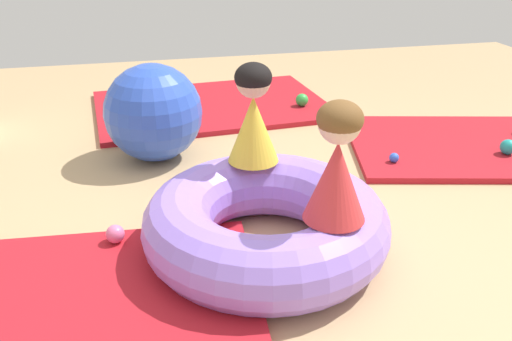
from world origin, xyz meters
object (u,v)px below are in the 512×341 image
(child_in_red, at_px, (337,164))
(play_ball_green, at_px, (302,100))
(inflatable_cushion, at_px, (266,223))
(play_ball_teal, at_px, (508,147))
(play_ball_pink, at_px, (115,234))
(child_in_yellow, at_px, (253,115))
(play_ball_red, at_px, (209,240))
(exercise_ball_large, at_px, (153,113))
(play_ball_blue, at_px, (394,158))

(child_in_red, xyz_separation_m, play_ball_green, (0.59, 2.29, -0.49))
(inflatable_cushion, xyz_separation_m, play_ball_teal, (1.83, 0.72, -0.07))
(play_ball_teal, distance_m, play_ball_pink, 2.58)
(child_in_yellow, bearing_deg, play_ball_red, 153.28)
(play_ball_green, height_order, play_ball_red, play_ball_green)
(exercise_ball_large, bearing_deg, play_ball_teal, -13.88)
(play_ball_red, distance_m, play_ball_blue, 1.50)
(play_ball_blue, bearing_deg, child_in_red, -127.76)
(play_ball_green, bearing_deg, child_in_yellow, -115.65)
(play_ball_teal, xyz_separation_m, exercise_ball_large, (-2.26, 0.56, 0.23))
(exercise_ball_large, bearing_deg, inflatable_cushion, -71.32)
(inflatable_cushion, xyz_separation_m, play_ball_green, (0.81, 2.00, -0.07))
(inflatable_cushion, distance_m, child_in_yellow, 0.55)
(play_ball_teal, bearing_deg, play_ball_red, -161.93)
(play_ball_red, bearing_deg, play_ball_blue, 29.30)
(inflatable_cushion, relative_size, exercise_ball_large, 1.82)
(child_in_red, distance_m, play_ball_blue, 1.44)
(play_ball_green, height_order, play_ball_blue, play_ball_green)
(child_in_yellow, height_order, play_ball_pink, child_in_yellow)
(child_in_red, bearing_deg, play_ball_red, 59.99)
(inflatable_cushion, xyz_separation_m, child_in_yellow, (0.02, 0.36, 0.41))
(child_in_red, height_order, exercise_ball_large, child_in_red)
(play_ball_blue, xyz_separation_m, play_ball_pink, (-1.74, -0.57, 0.01))
(child_in_red, relative_size, play_ball_teal, 5.03)
(play_ball_green, bearing_deg, play_ball_red, -118.71)
(child_in_red, distance_m, play_ball_red, 0.77)
(child_in_red, xyz_separation_m, play_ball_pink, (-0.92, 0.49, -0.49))
(play_ball_blue, relative_size, play_ball_pink, 0.69)
(child_in_yellow, relative_size, exercise_ball_large, 0.80)
(inflatable_cushion, height_order, child_in_red, child_in_red)
(child_in_yellow, height_order, play_ball_green, child_in_yellow)
(play_ball_pink, relative_size, exercise_ball_large, 0.14)
(inflatable_cushion, bearing_deg, child_in_yellow, 86.18)
(inflatable_cushion, height_order, child_in_yellow, child_in_yellow)
(play_ball_green, distance_m, play_ball_blue, 1.25)
(child_in_red, distance_m, play_ball_green, 2.41)
(play_ball_teal, distance_m, exercise_ball_large, 2.34)
(child_in_red, height_order, play_ball_green, child_in_red)
(child_in_yellow, bearing_deg, inflatable_cushion, -169.06)
(play_ball_teal, height_order, play_ball_red, play_ball_teal)
(play_ball_red, xyz_separation_m, exercise_ball_large, (-0.17, 1.24, 0.23))
(play_ball_pink, bearing_deg, play_ball_teal, 11.67)
(play_ball_teal, height_order, play_ball_pink, play_ball_teal)
(child_in_red, distance_m, play_ball_teal, 1.97)
(child_in_yellow, distance_m, play_ball_green, 1.88)
(child_in_red, relative_size, play_ball_blue, 8.20)
(child_in_yellow, distance_m, play_ball_pink, 0.89)
(inflatable_cushion, distance_m, exercise_ball_large, 1.36)
(play_ball_blue, distance_m, play_ball_pink, 1.83)
(play_ball_teal, height_order, exercise_ball_large, exercise_ball_large)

